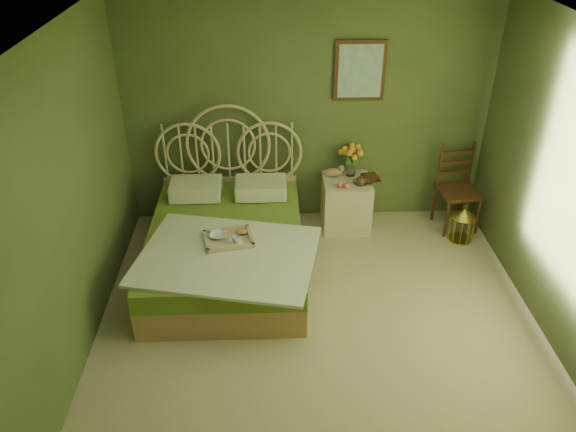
{
  "coord_description": "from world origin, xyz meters",
  "views": [
    {
      "loc": [
        -0.42,
        -3.55,
        3.52
      ],
      "look_at": [
        -0.26,
        1.0,
        0.73
      ],
      "focal_mm": 35.0,
      "sensor_mm": 36.0,
      "label": 1
    }
  ],
  "objects_px": {
    "bed": "(227,243)",
    "birdcage": "(462,224)",
    "nightstand": "(346,197)",
    "chair": "(458,182)"
  },
  "relations": [
    {
      "from": "nightstand",
      "to": "birdcage",
      "type": "xyz_separation_m",
      "value": [
        1.25,
        -0.37,
        -0.17
      ]
    },
    {
      "from": "chair",
      "to": "birdcage",
      "type": "height_order",
      "value": "chair"
    },
    {
      "from": "nightstand",
      "to": "chair",
      "type": "xyz_separation_m",
      "value": [
        1.25,
        -0.01,
        0.18
      ]
    },
    {
      "from": "birdcage",
      "to": "nightstand",
      "type": "bearing_deg",
      "value": 163.7
    },
    {
      "from": "nightstand",
      "to": "birdcage",
      "type": "bearing_deg",
      "value": -16.3
    },
    {
      "from": "bed",
      "to": "nightstand",
      "type": "xyz_separation_m",
      "value": [
        1.32,
        0.81,
        0.05
      ]
    },
    {
      "from": "chair",
      "to": "bed",
      "type": "bearing_deg",
      "value": -170.48
    },
    {
      "from": "nightstand",
      "to": "birdcage",
      "type": "relative_size",
      "value": 2.54
    },
    {
      "from": "bed",
      "to": "birdcage",
      "type": "relative_size",
      "value": 5.71
    },
    {
      "from": "bed",
      "to": "nightstand",
      "type": "height_order",
      "value": "bed"
    }
  ]
}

